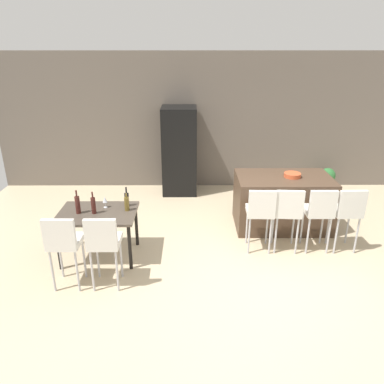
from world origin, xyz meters
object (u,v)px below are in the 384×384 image
kitchen_island (282,202)px  wine_bottle_right (78,205)px  dining_chair_far (103,241)px  potted_plant (327,178)px  dining_chair_near (63,241)px  wine_glass_left (105,200)px  bar_chair_middle (288,210)px  bar_chair_left (261,210)px  wine_bottle_far (127,199)px  bar_chair_right (320,210)px  dining_table (98,217)px  wine_bottle_inner (127,204)px  wine_bottle_near (93,205)px  fruit_bowl (292,175)px  refrigerator (179,151)px

kitchen_island → wine_bottle_right: 3.42m
dining_chair_far → potted_plant: bearing=39.9°
dining_chair_near → wine_glass_left: (0.34, 0.94, 0.17)m
dining_chair_far → wine_bottle_right: wine_bottle_right is taller
bar_chair_middle → dining_chair_near: bearing=-163.4°
bar_chair_left → wine_bottle_right: (-2.68, -0.19, 0.18)m
wine_bottle_far → wine_glass_left: (-0.32, -0.05, 0.01)m
bar_chair_right → dining_table: bar_chair_right is taller
dining_chair_near → wine_bottle_right: 0.76m
dining_chair_far → bar_chair_right: bearing=16.8°
dining_chair_far → wine_bottle_inner: (0.18, 0.83, 0.15)m
dining_chair_near → wine_bottle_inner: bearing=50.3°
dining_chair_far → wine_bottle_far: 1.01m
wine_bottle_near → wine_bottle_far: wine_bottle_near is taller
kitchen_island → wine_bottle_inner: wine_bottle_inner is taller
kitchen_island → wine_bottle_near: 3.21m
wine_bottle_right → wine_bottle_near: (0.23, -0.00, -0.01)m
dining_chair_far → wine_glass_left: dining_chair_far is taller
dining_chair_near → wine_bottle_near: wine_bottle_near is taller
bar_chair_right → wine_bottle_right: size_ratio=2.95×
fruit_bowl → bar_chair_right: bearing=-75.8°
wine_bottle_right → wine_glass_left: size_ratio=2.04×
kitchen_island → dining_chair_far: 3.26m
dining_table → wine_bottle_far: wine_bottle_far is taller
potted_plant → refrigerator: bearing=179.8°
kitchen_island → potted_plant: (1.38, 1.64, -0.16)m
dining_chair_far → wine_bottle_inner: dining_chair_far is taller
bar_chair_left → dining_chair_near: bearing=-161.0°
wine_bottle_inner → wine_bottle_far: bearing=98.8°
dining_chair_far → dining_chair_near: bearing=180.0°
refrigerator → dining_table: bearing=-113.1°
kitchen_island → wine_bottle_far: size_ratio=5.28×
bar_chair_left → bar_chair_right: 0.89m
wine_glass_left → potted_plant: bearing=30.2°
wine_bottle_right → wine_glass_left: wine_bottle_right is taller
bar_chair_left → fruit_bowl: 1.12m
dining_table → wine_bottle_right: 0.34m
dining_table → bar_chair_right: bearing=2.7°
bar_chair_middle → refrigerator: size_ratio=0.57×
bar_chair_right → refrigerator: (-2.18, 2.51, 0.22)m
bar_chair_left → wine_bottle_inner: bar_chair_left is taller
bar_chair_right → refrigerator: bearing=131.0°
fruit_bowl → refrigerator: bearing=139.9°
dining_table → wine_bottle_near: wine_bottle_near is taller
wine_bottle_right → potted_plant: wine_bottle_right is taller
kitchen_island → bar_chair_left: bearing=-122.5°
bar_chair_left → dining_chair_far: same height
kitchen_island → wine_bottle_right: wine_bottle_right is taller
wine_bottle_right → wine_bottle_inner: wine_bottle_right is taller
wine_bottle_near → potted_plant: wine_bottle_near is taller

